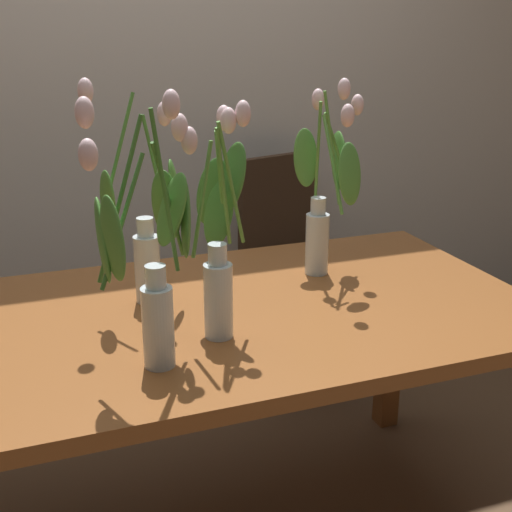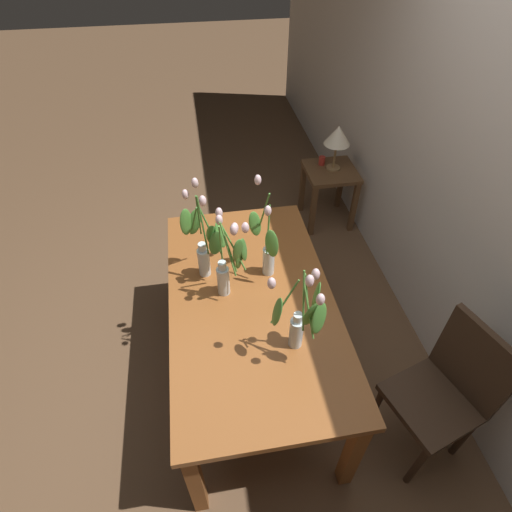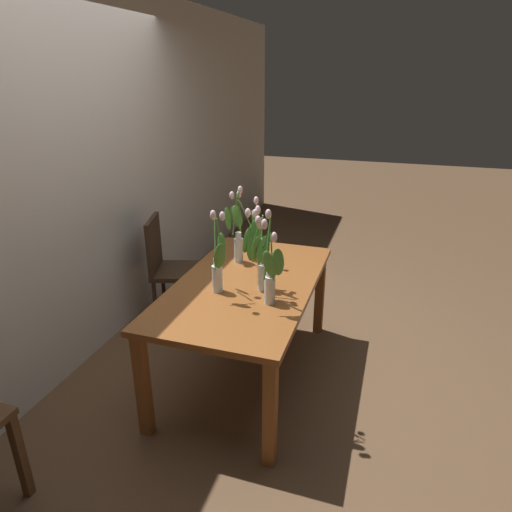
% 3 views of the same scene
% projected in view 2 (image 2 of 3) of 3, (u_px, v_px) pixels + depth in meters
% --- Properties ---
extents(ground_plane, '(18.00, 18.00, 0.00)m').
position_uv_depth(ground_plane, '(252.00, 370.00, 2.72)').
color(ground_plane, brown).
extents(room_wall_rear, '(9.00, 0.10, 2.70)m').
position_uv_depth(room_wall_rear, '(512.00, 183.00, 1.94)').
color(room_wall_rear, beige).
rests_on(room_wall_rear, ground).
extents(dining_table, '(1.60, 0.90, 0.74)m').
position_uv_depth(dining_table, '(252.00, 309.00, 2.27)').
color(dining_table, brown).
rests_on(dining_table, ground).
extents(tulip_vase_0, '(0.20, 0.22, 0.54)m').
position_uv_depth(tulip_vase_0, '(228.00, 263.00, 2.09)').
color(tulip_vase_0, silver).
rests_on(tulip_vase_0, dining_table).
extents(tulip_vase_1, '(0.25, 0.26, 0.58)m').
position_uv_depth(tulip_vase_1, '(203.00, 242.00, 2.20)').
color(tulip_vase_1, silver).
rests_on(tulip_vase_1, dining_table).
extents(tulip_vase_2, '(0.20, 0.26, 0.56)m').
position_uv_depth(tulip_vase_2, '(300.00, 319.00, 1.82)').
color(tulip_vase_2, silver).
rests_on(tulip_vase_2, dining_table).
extents(tulip_vase_3, '(0.26, 0.15, 0.59)m').
position_uv_depth(tulip_vase_3, '(267.00, 249.00, 2.24)').
color(tulip_vase_3, silver).
rests_on(tulip_vase_3, dining_table).
extents(dining_chair, '(0.50, 0.50, 0.93)m').
position_uv_depth(dining_chair, '(447.00, 389.00, 2.05)').
color(dining_chair, '#382619').
rests_on(dining_chair, ground).
extents(side_table, '(0.44, 0.44, 0.55)m').
position_uv_depth(side_table, '(330.00, 181.00, 3.62)').
color(side_table, brown).
rests_on(side_table, ground).
extents(table_lamp, '(0.22, 0.22, 0.40)m').
position_uv_depth(table_lamp, '(338.00, 136.00, 3.34)').
color(table_lamp, olive).
rests_on(table_lamp, side_table).
extents(pillar_candle, '(0.06, 0.06, 0.07)m').
position_uv_depth(pillar_candle, '(322.00, 161.00, 3.58)').
color(pillar_candle, '#B72D23').
rests_on(pillar_candle, side_table).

